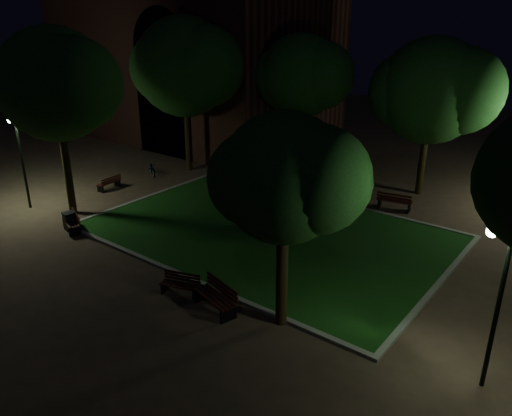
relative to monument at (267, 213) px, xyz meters
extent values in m
plane|color=#4A3529|center=(0.00, -2.00, -0.96)|extent=(80.00, 80.00, 0.00)
cube|color=#154011|center=(0.00, 0.00, -0.92)|extent=(15.00, 10.00, 0.08)
cube|color=slate|center=(0.00, -5.10, -0.90)|extent=(15.40, 0.20, 0.12)
cube|color=slate|center=(0.00, 5.10, -0.90)|extent=(15.40, 0.20, 0.12)
cube|color=slate|center=(-7.60, 0.00, -0.90)|extent=(0.20, 10.00, 0.12)
cube|color=slate|center=(7.60, 0.00, -0.90)|extent=(0.20, 10.00, 0.12)
cube|color=#A8A49A|center=(0.00, 0.00, -0.73)|extent=(1.40, 1.40, 0.30)
cube|color=#A8A49A|center=(0.00, 0.00, -0.38)|extent=(1.00, 1.00, 0.40)
cylinder|color=#A8A49A|center=(0.00, 0.00, 0.82)|extent=(0.44, 0.44, 2.00)
sphere|color=#A8A49A|center=(0.00, 0.00, 2.07)|extent=(0.50, 0.50, 0.50)
cube|color=#572B22|center=(-16.00, 12.00, 6.54)|extent=(20.00, 12.00, 15.00)
cube|color=black|center=(-13.00, 7.50, 2.54)|extent=(5.00, 3.00, 7.00)
cylinder|color=black|center=(-13.00, 7.50, 6.04)|extent=(5.00, 3.00, 5.00)
plane|color=#EF521C|center=(-13.00, 8.70, 2.54)|extent=(6.30, 0.00, 6.30)
cylinder|color=black|center=(-8.97, -3.87, 1.35)|extent=(0.36, 0.36, 4.61)
sphere|color=#24561F|center=(-8.97, -3.87, 5.19)|extent=(5.11, 5.11, 5.11)
sphere|color=#24561F|center=(-7.69, -3.67, 5.29)|extent=(4.09, 4.09, 4.09)
sphere|color=#24561F|center=(-9.99, -4.17, 5.09)|extent=(3.84, 3.84, 3.84)
cylinder|color=black|center=(3.40, 9.14, 0.97)|extent=(0.36, 0.36, 3.86)
sphere|color=#24561F|center=(3.40, 9.14, 4.51)|extent=(5.36, 5.36, 5.36)
sphere|color=#24561F|center=(4.74, 9.34, 4.61)|extent=(4.29, 4.29, 4.29)
sphere|color=#24561F|center=(2.33, 8.84, 4.41)|extent=(4.02, 4.02, 4.02)
cylinder|color=black|center=(4.43, -5.25, 0.89)|extent=(0.36, 0.36, 3.69)
sphere|color=#24561F|center=(4.43, -5.25, 3.87)|extent=(3.82, 3.82, 3.82)
sphere|color=#24561F|center=(5.38, -5.05, 3.97)|extent=(3.05, 3.05, 3.05)
sphere|color=#24561F|center=(3.67, -5.55, 3.77)|extent=(2.86, 2.86, 2.86)
cylinder|color=black|center=(-9.41, 4.58, 1.28)|extent=(0.36, 0.36, 4.47)
sphere|color=#24561F|center=(-9.41, 4.58, 5.23)|extent=(5.71, 5.71, 5.71)
sphere|color=#24561F|center=(-7.99, 4.78, 5.33)|extent=(4.57, 4.57, 4.57)
sphere|color=#24561F|center=(-10.56, 4.28, 5.13)|extent=(4.28, 4.28, 4.28)
cylinder|color=black|center=(-3.99, 8.57, 1.17)|extent=(0.36, 0.36, 4.25)
sphere|color=#24561F|center=(-3.99, 8.57, 4.74)|extent=(4.80, 4.80, 4.80)
sphere|color=#24561F|center=(-2.80, 8.77, 4.84)|extent=(3.84, 3.84, 3.84)
sphere|color=#24561F|center=(-4.95, 8.27, 4.64)|extent=(3.60, 3.60, 3.60)
cylinder|color=black|center=(-11.23, -4.83, 1.22)|extent=(0.12, 0.12, 4.36)
cylinder|color=black|center=(-11.23, -4.83, 3.41)|extent=(0.90, 0.08, 0.08)
sphere|color=#D8FFD8|center=(-11.68, -4.83, 3.41)|extent=(0.28, 0.28, 0.28)
sphere|color=#D8FFD8|center=(-10.78, -4.83, 3.41)|extent=(0.28, 0.28, 0.28)
cylinder|color=black|center=(10.26, -4.31, 1.21)|extent=(0.12, 0.12, 4.33)
sphere|color=#D8FFD8|center=(9.81, -4.31, 3.37)|extent=(0.28, 0.28, 0.28)
cylinder|color=black|center=(-10.46, 8.81, 0.98)|extent=(0.12, 0.12, 3.88)
cylinder|color=black|center=(-10.46, 8.81, 2.92)|extent=(0.90, 0.08, 0.08)
sphere|color=#D8FFD8|center=(-10.91, 8.81, 2.92)|extent=(0.28, 0.28, 0.28)
sphere|color=#D8FFD8|center=(-10.01, 8.81, 2.92)|extent=(0.28, 0.28, 0.28)
cube|color=black|center=(0.11, -6.21, -0.77)|extent=(0.20, 0.46, 0.38)
cube|color=black|center=(1.25, -5.81, -0.77)|extent=(0.20, 0.46, 0.38)
cube|color=#34120C|center=(0.74, -6.19, -0.57)|extent=(1.32, 0.52, 0.03)
cube|color=#34120C|center=(0.70, -6.08, -0.57)|extent=(1.32, 0.52, 0.03)
cube|color=#34120C|center=(0.66, -5.96, -0.57)|extent=(1.32, 0.52, 0.03)
cube|color=#34120C|center=(0.63, -5.85, -0.57)|extent=(1.32, 0.52, 0.03)
cube|color=#34120C|center=(0.61, -5.80, -0.48)|extent=(1.31, 0.50, 0.08)
cube|color=#34120C|center=(0.61, -5.80, -0.36)|extent=(1.31, 0.50, 0.08)
cube|color=#34120C|center=(0.61, -5.80, -0.24)|extent=(1.31, 0.50, 0.08)
cube|color=black|center=(1.56, -5.79, -0.71)|extent=(0.22, 0.61, 0.49)
cube|color=black|center=(3.06, -6.19, -0.71)|extent=(0.22, 0.61, 0.49)
cube|color=#34120C|center=(2.24, -6.23, -0.46)|extent=(1.74, 0.55, 0.04)
cube|color=#34120C|center=(2.28, -6.08, -0.46)|extent=(1.74, 0.55, 0.04)
cube|color=#34120C|center=(2.32, -5.93, -0.46)|extent=(1.74, 0.55, 0.04)
cube|color=#34120C|center=(2.36, -5.78, -0.46)|extent=(1.74, 0.55, 0.04)
cube|color=#34120C|center=(2.38, -5.71, -0.35)|extent=(1.73, 0.52, 0.11)
cube|color=#34120C|center=(2.38, -5.71, -0.19)|extent=(1.73, 0.52, 0.11)
cube|color=#34120C|center=(2.38, -5.71, -0.04)|extent=(1.73, 0.52, 0.11)
cube|color=black|center=(-7.71, -4.93, -0.75)|extent=(0.24, 0.50, 0.41)
cube|color=black|center=(-6.50, -5.41, -0.75)|extent=(0.24, 0.50, 0.41)
cube|color=#34120C|center=(-7.18, -5.36, -0.54)|extent=(1.42, 0.62, 0.04)
cube|color=#34120C|center=(-7.13, -5.24, -0.54)|extent=(1.42, 0.62, 0.04)
cube|color=#34120C|center=(-7.08, -5.12, -0.54)|extent=(1.42, 0.62, 0.04)
cube|color=#34120C|center=(-7.04, -5.00, -0.54)|extent=(1.42, 0.62, 0.04)
cube|color=#34120C|center=(-7.01, -4.94, -0.44)|extent=(1.40, 0.60, 0.09)
cube|color=#34120C|center=(-7.01, -4.94, -0.31)|extent=(1.40, 0.60, 0.09)
cube|color=#34120C|center=(-7.01, -4.94, -0.18)|extent=(1.40, 0.60, 0.09)
cube|color=black|center=(-10.41, -0.10, -0.77)|extent=(0.48, 0.09, 0.38)
cube|color=black|center=(-10.30, -1.30, -0.77)|extent=(0.48, 0.09, 0.38)
cube|color=#34120C|center=(-10.54, -0.72, -0.57)|extent=(0.20, 1.38, 0.03)
cube|color=#34120C|center=(-10.42, -0.71, -0.57)|extent=(0.20, 1.38, 0.03)
cube|color=#34120C|center=(-10.30, -0.70, -0.57)|extent=(0.20, 1.38, 0.03)
cube|color=#34120C|center=(-10.18, -0.69, -0.57)|extent=(0.20, 1.38, 0.03)
cube|color=#34120C|center=(-10.13, -0.68, -0.48)|extent=(0.17, 1.38, 0.08)
cube|color=#34120C|center=(-10.13, -0.68, -0.36)|extent=(0.17, 1.38, 0.08)
cube|color=#34120C|center=(-10.13, -0.68, -0.24)|extent=(0.17, 1.38, 0.08)
cube|color=black|center=(4.05, 6.23, -0.73)|extent=(0.16, 0.58, 0.46)
cube|color=black|center=(2.60, 5.97, -0.73)|extent=(0.16, 0.58, 0.46)
cube|color=#34120C|center=(3.29, 6.33, -0.49)|extent=(1.67, 0.38, 0.04)
cube|color=#34120C|center=(3.31, 6.18, -0.49)|extent=(1.67, 0.38, 0.04)
cube|color=#34120C|center=(3.34, 6.04, -0.49)|extent=(1.67, 0.38, 0.04)
cube|color=#34120C|center=(3.36, 5.89, -0.49)|extent=(1.67, 0.38, 0.04)
cube|color=#34120C|center=(3.37, 5.83, -0.38)|extent=(1.66, 0.35, 0.10)
cube|color=#34120C|center=(3.37, 5.83, -0.23)|extent=(1.66, 0.35, 0.10)
cube|color=#34120C|center=(3.37, 5.83, -0.09)|extent=(1.66, 0.35, 0.10)
cube|color=black|center=(-7.24, -5.16, -0.57)|extent=(0.51, 0.51, 0.78)
cube|color=black|center=(-7.24, -5.16, -0.15)|extent=(0.57, 0.57, 0.05)
imported|color=black|center=(-10.44, 2.50, -0.55)|extent=(1.60, 1.25, 0.81)
camera|label=1|loc=(11.98, -16.29, 8.28)|focal=35.00mm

